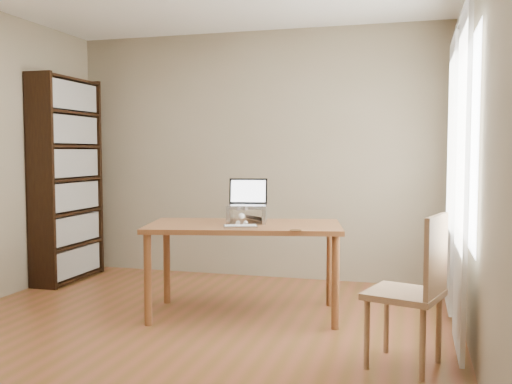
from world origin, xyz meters
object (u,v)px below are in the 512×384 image
(bookshelf, at_px, (67,179))
(chair, at_px, (417,285))
(desk, at_px, (244,234))
(laptop, at_px, (249,199))
(cat, at_px, (244,214))
(keyboard, at_px, (240,226))

(bookshelf, height_order, chair, bookshelf)
(desk, bearing_deg, laptop, 78.30)
(desk, bearing_deg, cat, 94.76)
(bookshelf, height_order, cat, bookshelf)
(desk, xyz_separation_m, keyboard, (0.03, -0.22, 0.10))
(desk, distance_m, keyboard, 0.24)
(desk, distance_m, laptop, 0.31)
(keyboard, distance_m, cat, 0.34)
(cat, bearing_deg, bookshelf, 148.51)
(desk, height_order, keyboard, keyboard)
(desk, distance_m, cat, 0.19)
(cat, relative_size, chair, 0.51)
(keyboard, relative_size, chair, 0.29)
(laptop, xyz_separation_m, chair, (1.35, -0.94, -0.42))
(bookshelf, bearing_deg, keyboard, -24.09)
(bookshelf, height_order, desk, bookshelf)
(keyboard, bearing_deg, cat, 79.98)
(desk, xyz_separation_m, cat, (-0.03, 0.11, 0.16))
(desk, relative_size, chair, 1.75)
(desk, xyz_separation_m, chair, (1.35, -0.81, -0.15))
(keyboard, relative_size, cat, 0.57)
(bookshelf, xyz_separation_m, laptop, (2.14, -0.61, -0.11))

